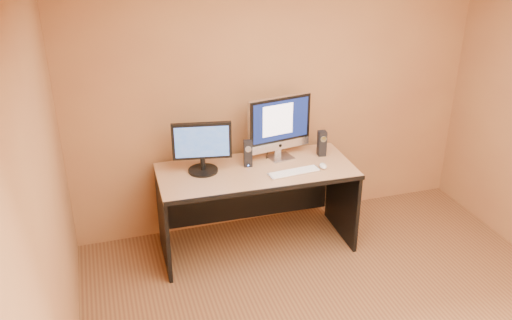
% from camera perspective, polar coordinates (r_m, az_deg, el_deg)
% --- Properties ---
extents(walls, '(4.00, 4.00, 2.60)m').
position_cam_1_polar(walls, '(3.53, 13.07, -3.40)').
color(walls, '#9B6B3E').
rests_on(walls, ground).
extents(desk, '(1.78, 0.81, 0.81)m').
position_cam_1_polar(desk, '(5.04, 0.05, -5.15)').
color(desk, tan).
rests_on(desk, ground).
extents(imac, '(0.66, 0.33, 0.60)m').
position_cam_1_polar(imac, '(4.95, 2.66, 3.38)').
color(imac, silver).
rests_on(imac, desk).
extents(second_monitor, '(0.56, 0.35, 0.46)m').
position_cam_1_polar(second_monitor, '(4.73, -5.70, 1.29)').
color(second_monitor, black).
rests_on(second_monitor, desk).
extents(speaker_left, '(0.09, 0.09, 0.24)m').
position_cam_1_polar(speaker_left, '(4.87, -0.85, 0.70)').
color(speaker_left, black).
rests_on(speaker_left, desk).
extents(speaker_right, '(0.08, 0.09, 0.24)m').
position_cam_1_polar(speaker_right, '(5.11, 6.95, 1.76)').
color(speaker_right, black).
rests_on(speaker_right, desk).
extents(keyboard, '(0.48, 0.17, 0.02)m').
position_cam_1_polar(keyboard, '(4.79, 4.05, -1.28)').
color(keyboard, silver).
rests_on(keyboard, desk).
extents(mouse, '(0.08, 0.12, 0.04)m').
position_cam_1_polar(mouse, '(4.90, 7.07, -0.61)').
color(mouse, silver).
rests_on(mouse, desk).
extents(cable_a, '(0.06, 0.24, 0.01)m').
position_cam_1_polar(cable_a, '(5.18, 2.23, 0.82)').
color(cable_a, black).
rests_on(cable_a, desk).
extents(cable_b, '(0.08, 0.19, 0.01)m').
position_cam_1_polar(cable_b, '(5.13, 1.17, 0.61)').
color(cable_b, black).
rests_on(cable_b, desk).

